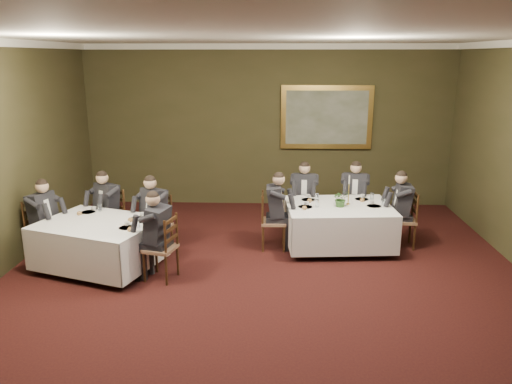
# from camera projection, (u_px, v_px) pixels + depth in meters

# --- Properties ---
(ground) EXTENTS (10.00, 10.00, 0.00)m
(ground) POSITION_uv_depth(u_px,v_px,m) (263.00, 311.00, 6.56)
(ground) COLOR black
(ground) RESTS_ON ground
(ceiling) EXTENTS (8.00, 10.00, 0.10)m
(ceiling) POSITION_uv_depth(u_px,v_px,m) (264.00, 33.00, 5.64)
(ceiling) COLOR silver
(ceiling) RESTS_ON back_wall
(back_wall) EXTENTS (8.00, 0.10, 3.50)m
(back_wall) POSITION_uv_depth(u_px,v_px,m) (268.00, 127.00, 10.92)
(back_wall) COLOR #36331B
(back_wall) RESTS_ON ground
(crown_molding) EXTENTS (8.00, 10.00, 0.12)m
(crown_molding) POSITION_uv_depth(u_px,v_px,m) (264.00, 39.00, 5.65)
(crown_molding) COLOR white
(crown_molding) RESTS_ON back_wall
(table_main) EXTENTS (1.90, 1.50, 0.67)m
(table_main) POSITION_uv_depth(u_px,v_px,m) (338.00, 223.00, 8.66)
(table_main) COLOR #31190D
(table_main) RESTS_ON ground
(table_second) EXTENTS (2.10, 1.84, 0.67)m
(table_second) POSITION_uv_depth(u_px,v_px,m) (99.00, 241.00, 7.80)
(table_second) COLOR #31190D
(table_second) RESTS_ON ground
(chair_main_backleft) EXTENTS (0.48, 0.46, 1.00)m
(chair_main_backleft) POSITION_uv_depth(u_px,v_px,m) (304.00, 216.00, 9.58)
(chair_main_backleft) COLOR brown
(chair_main_backleft) RESTS_ON ground
(diner_main_backleft) EXTENTS (0.45, 0.51, 1.35)m
(diner_main_backleft) POSITION_uv_depth(u_px,v_px,m) (304.00, 204.00, 9.50)
(diner_main_backleft) COLOR black
(diner_main_backleft) RESTS_ON chair_main_backleft
(chair_main_backright) EXTENTS (0.51, 0.49, 1.00)m
(chair_main_backright) POSITION_uv_depth(u_px,v_px,m) (354.00, 215.00, 9.61)
(chair_main_backright) COLOR brown
(chair_main_backright) RESTS_ON ground
(diner_main_backright) EXTENTS (0.48, 0.54, 1.35)m
(diner_main_backright) POSITION_uv_depth(u_px,v_px,m) (354.00, 204.00, 9.54)
(diner_main_backright) COLOR black
(diner_main_backright) RESTS_ON chair_main_backright
(chair_main_endleft) EXTENTS (0.42, 0.44, 1.00)m
(chair_main_endleft) POSITION_uv_depth(u_px,v_px,m) (273.00, 233.00, 8.66)
(chair_main_endleft) COLOR brown
(chair_main_endleft) RESTS_ON ground
(diner_main_endleft) EXTENTS (0.48, 0.42, 1.35)m
(diner_main_endleft) POSITION_uv_depth(u_px,v_px,m) (274.00, 220.00, 8.60)
(diner_main_endleft) COLOR black
(diner_main_endleft) RESTS_ON chair_main_endleft
(chair_main_endright) EXTENTS (0.45, 0.47, 1.00)m
(chair_main_endright) POSITION_uv_depth(u_px,v_px,m) (402.00, 231.00, 8.74)
(chair_main_endright) COLOR brown
(chair_main_endright) RESTS_ON ground
(diner_main_endright) EXTENTS (0.51, 0.44, 1.35)m
(diner_main_endright) POSITION_uv_depth(u_px,v_px,m) (403.00, 219.00, 8.68)
(diner_main_endright) COLOR black
(diner_main_endright) RESTS_ON chair_main_endright
(chair_sec_backleft) EXTENTS (0.60, 0.59, 1.00)m
(chair_sec_backleft) POSITION_uv_depth(u_px,v_px,m) (111.00, 229.00, 8.82)
(chair_sec_backleft) COLOR brown
(chair_sec_backleft) RESTS_ON ground
(diner_sec_backleft) EXTENTS (0.60, 0.62, 1.35)m
(diner_sec_backleft) POSITION_uv_depth(u_px,v_px,m) (109.00, 217.00, 8.75)
(diner_sec_backleft) COLOR black
(diner_sec_backleft) RESTS_ON chair_sec_backleft
(chair_sec_backright) EXTENTS (0.59, 0.59, 1.00)m
(chair_sec_backright) POSITION_uv_depth(u_px,v_px,m) (157.00, 236.00, 8.50)
(chair_sec_backright) COLOR brown
(chair_sec_backright) RESTS_ON ground
(diner_sec_backright) EXTENTS (0.59, 0.62, 1.35)m
(diner_sec_backright) POSITION_uv_depth(u_px,v_px,m) (156.00, 223.00, 8.43)
(diner_sec_backright) COLOR black
(diner_sec_backright) RESTS_ON chair_sec_backright
(chair_sec_endright) EXTENTS (0.52, 0.53, 1.00)m
(chair_sec_endright) POSITION_uv_depth(u_px,v_px,m) (162.00, 261.00, 7.46)
(chair_sec_endright) COLOR brown
(chair_sec_endright) RESTS_ON ground
(diner_sec_endright) EXTENTS (0.57, 0.51, 1.35)m
(diner_sec_endright) POSITION_uv_depth(u_px,v_px,m) (160.00, 247.00, 7.41)
(diner_sec_endright) COLOR black
(diner_sec_endright) RESTS_ON chair_sec_endright
(chair_sec_endleft) EXTENTS (0.55, 0.56, 1.00)m
(chair_sec_endleft) POSITION_uv_depth(u_px,v_px,m) (44.00, 242.00, 8.23)
(chair_sec_endleft) COLOR brown
(chair_sec_endleft) RESTS_ON ground
(diner_sec_endleft) EXTENTS (0.59, 0.54, 1.35)m
(diner_sec_endleft) POSITION_uv_depth(u_px,v_px,m) (43.00, 229.00, 8.16)
(diner_sec_endleft) COLOR black
(diner_sec_endleft) RESTS_ON chair_sec_endleft
(centerpiece) EXTENTS (0.33, 0.31, 0.31)m
(centerpiece) POSITION_uv_depth(u_px,v_px,m) (341.00, 198.00, 8.48)
(centerpiece) COLOR #2D5926
(centerpiece) RESTS_ON table_main
(candlestick) EXTENTS (0.08, 0.08, 0.53)m
(candlestick) POSITION_uv_depth(u_px,v_px,m) (349.00, 193.00, 8.60)
(candlestick) COLOR gold
(candlestick) RESTS_ON table_main
(place_setting_table_main) EXTENTS (0.33, 0.31, 0.14)m
(place_setting_table_main) POSITION_uv_depth(u_px,v_px,m) (311.00, 198.00, 8.94)
(place_setting_table_main) COLOR white
(place_setting_table_main) RESTS_ON table_main
(place_setting_table_second) EXTENTS (0.33, 0.31, 0.14)m
(place_setting_table_second) POSITION_uv_depth(u_px,v_px,m) (92.00, 210.00, 8.23)
(place_setting_table_second) COLOR white
(place_setting_table_second) RESTS_ON table_second
(painting) EXTENTS (1.97, 0.09, 1.36)m
(painting) POSITION_uv_depth(u_px,v_px,m) (326.00, 117.00, 10.76)
(painting) COLOR gold
(painting) RESTS_ON back_wall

